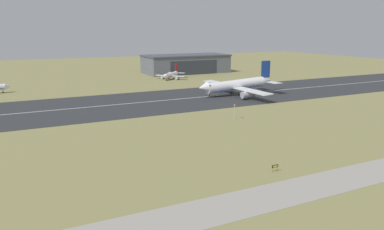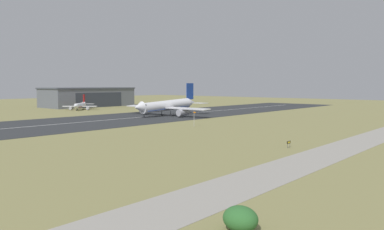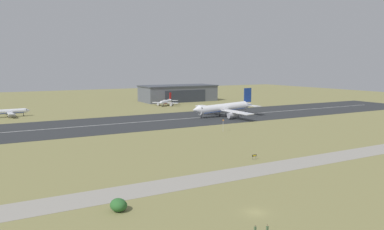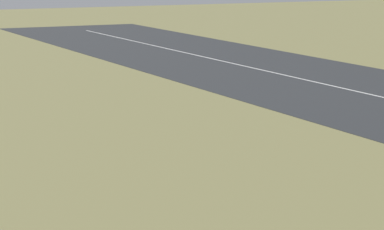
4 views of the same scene
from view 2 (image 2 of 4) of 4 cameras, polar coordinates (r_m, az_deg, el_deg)
The scene contains 10 objects.
ground_plane at distance 91.17m, azimuth -10.19°, elevation -5.05°, with size 697.22×697.22×0.00m, color olive.
runway_strip at distance 145.87m, azimuth -25.95°, elevation -1.83°, with size 457.22×54.63×0.06m, color #2B2D30.
runway_centreline at distance 145.87m, azimuth -25.95°, elevation -1.81°, with size 411.50×0.70×0.01m, color silver.
taxiway_road at distance 65.85m, azimuth 11.79°, elevation -8.79°, with size 342.92×10.18×0.05m, color gray.
hangar_building at distance 275.78m, azimuth -15.55°, elevation 2.66°, with size 62.56×28.69×13.39m.
airplane_landing at distance 185.77m, azimuth -3.87°, elevation 1.39°, with size 43.30×52.29×16.14m.
airplane_parked_west at distance 238.00m, azimuth -16.67°, elevation 1.40°, with size 20.87×20.40×9.28m.
shrub_clump at distance 40.57m, azimuth 7.47°, elevation -15.48°, with size 3.45×3.85×2.64m.
windsock_pole at distance 134.92m, azimuth 0.48°, elevation 0.23°, with size 1.29×2.01×5.54m.
runway_sign at distance 93.63m, azimuth 14.53°, elevation -4.12°, with size 1.72×0.13×1.63m.
Camera 2 is at (-55.91, -6.94, 15.14)m, focal length 35.00 mm.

